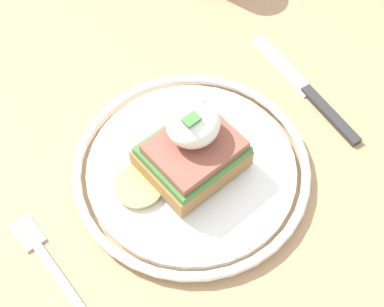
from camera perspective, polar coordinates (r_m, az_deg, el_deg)
name	(u,v)px	position (r m, az deg, el deg)	size (l,w,h in m)	color
dining_table	(200,228)	(0.67, 0.90, -7.97)	(0.93, 0.82, 0.73)	tan
plate	(192,167)	(0.57, 0.00, -1.47)	(0.25, 0.25, 0.02)	white
sandwich	(192,148)	(0.54, 0.02, 0.56)	(0.13, 0.08, 0.08)	#9E703D
fork	(50,265)	(0.54, -14.90, -11.38)	(0.02, 0.14, 0.00)	silver
knife	(312,96)	(0.65, 12.65, 6.05)	(0.04, 0.19, 0.01)	#2D2D2D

